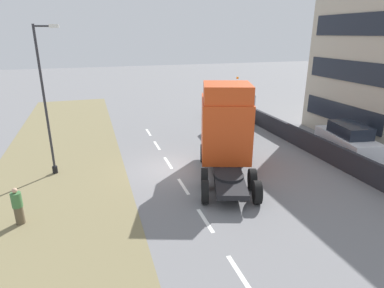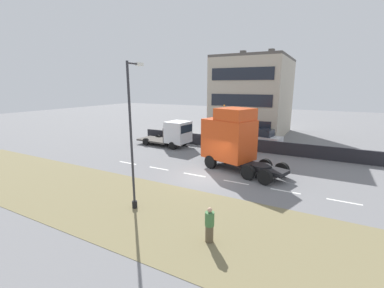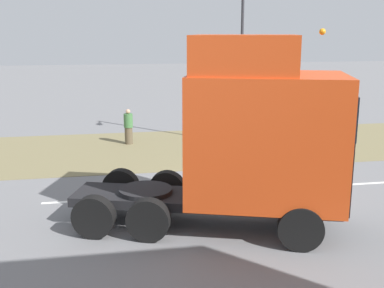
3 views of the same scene
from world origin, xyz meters
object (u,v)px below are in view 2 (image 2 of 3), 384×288
(parked_car, at_px, (259,139))
(lamp_post, at_px, (133,142))
(flatbed_truck, at_px, (175,133))
(pedestrian, at_px, (209,225))
(lorry_cab, at_px, (231,139))

(parked_car, distance_m, lamp_post, 17.23)
(parked_car, bearing_deg, flatbed_truck, 125.58)
(flatbed_truck, height_order, pedestrian, flatbed_truck)
(parked_car, height_order, lamp_post, lamp_post)
(flatbed_truck, bearing_deg, lamp_post, 28.00)
(lorry_cab, height_order, pedestrian, lorry_cab)
(flatbed_truck, bearing_deg, pedestrian, 41.40)
(lorry_cab, bearing_deg, flatbed_truck, 80.79)
(flatbed_truck, bearing_deg, lorry_cab, 67.12)
(parked_car, relative_size, pedestrian, 3.07)
(lorry_cab, bearing_deg, lamp_post, -175.63)
(lamp_post, height_order, pedestrian, lamp_post)
(pedestrian, bearing_deg, lamp_post, 78.13)
(lamp_post, bearing_deg, pedestrian, -101.87)
(lorry_cab, height_order, lamp_post, lamp_post)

